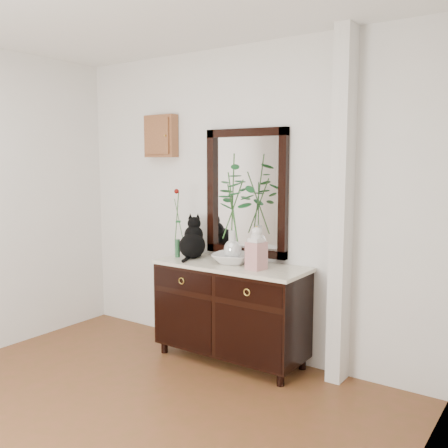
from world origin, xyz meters
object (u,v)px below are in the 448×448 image
Objects in this scene: ginger_jar at (256,248)px; sideboard at (231,307)px; lotus_bowl at (233,258)px; cat at (192,237)px.

sideboard is at bearing 167.80° from ginger_jar.
ginger_jar reaches higher than lotus_bowl.
ginger_jar reaches higher than sideboard.
sideboard is at bearing -84.24° from lotus_bowl.
lotus_bowl is 0.96× the size of ginger_jar.
cat is at bearing 172.81° from ginger_jar.
sideboard is 3.75× the size of ginger_jar.
cat is 0.73m from ginger_jar.
sideboard is 0.71m from cat.
cat is 1.09× the size of lotus_bowl.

